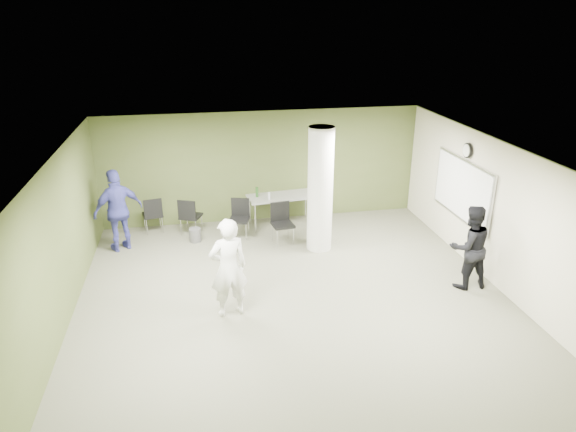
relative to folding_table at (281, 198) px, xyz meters
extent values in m
plane|color=#595A47|center=(-0.37, -3.48, -0.73)|extent=(8.00, 8.00, 0.00)
plane|color=white|center=(-0.37, -3.48, 2.07)|extent=(8.00, 8.00, 0.00)
cube|color=#485528|center=(-0.37, 0.52, 0.67)|extent=(8.00, 2.80, 0.02)
cube|color=#485528|center=(-4.37, -3.48, 0.67)|extent=(0.02, 8.00, 2.80)
cube|color=beige|center=(3.63, -3.48, 0.67)|extent=(0.02, 8.00, 2.80)
cylinder|color=silver|center=(0.63, -1.48, 0.67)|extent=(0.56, 0.56, 2.80)
cube|color=silver|center=(3.56, -2.28, 0.77)|extent=(0.04, 2.30, 1.30)
cube|color=white|center=(3.53, -2.28, 0.77)|extent=(0.02, 2.20, 1.20)
cylinder|color=black|center=(3.56, -2.28, 1.62)|extent=(0.05, 0.32, 0.32)
cylinder|color=white|center=(3.53, -2.28, 1.62)|extent=(0.02, 0.26, 0.26)
cube|color=gray|center=(0.02, 0.00, 0.03)|extent=(1.72, 0.91, 0.04)
cylinder|color=silver|center=(-0.69, -0.37, -0.36)|extent=(0.04, 0.04, 0.74)
cylinder|color=silver|center=(0.79, -0.20, -0.36)|extent=(0.04, 0.04, 0.74)
cylinder|color=silver|center=(-0.75, 0.20, -0.36)|extent=(0.04, 0.04, 0.74)
cylinder|color=silver|center=(0.72, 0.37, -0.36)|extent=(0.04, 0.04, 0.74)
cylinder|color=#234E1A|center=(-0.58, 0.03, 0.17)|extent=(0.07, 0.07, 0.25)
cylinder|color=#B2B2B7|center=(-0.32, -0.19, 0.14)|extent=(0.06, 0.06, 0.18)
cylinder|color=#4C4C4C|center=(-2.14, -0.60, -0.57)|extent=(0.28, 0.28, 0.32)
cube|color=black|center=(-3.13, 0.17, -0.29)|extent=(0.54, 0.54, 0.05)
cube|color=black|center=(-3.08, -0.03, -0.05)|extent=(0.43, 0.13, 0.44)
cylinder|color=silver|center=(-2.98, 0.40, -0.52)|extent=(0.02, 0.02, 0.42)
cylinder|color=silver|center=(-3.35, 0.32, -0.52)|extent=(0.02, 0.02, 0.42)
cylinder|color=silver|center=(-2.91, 0.03, -0.52)|extent=(0.02, 0.02, 0.42)
cylinder|color=silver|center=(-3.27, -0.05, -0.52)|extent=(0.02, 0.02, 0.42)
cube|color=black|center=(-2.22, -0.11, -0.29)|extent=(0.60, 0.60, 0.05)
cube|color=black|center=(-2.30, -0.30, -0.04)|extent=(0.42, 0.21, 0.45)
cylinder|color=silver|center=(-1.97, -0.01, -0.52)|extent=(0.02, 0.02, 0.43)
cylinder|color=silver|center=(-2.31, 0.14, -0.52)|extent=(0.02, 0.02, 0.43)
cylinder|color=silver|center=(-2.12, -0.36, -0.52)|extent=(0.02, 0.02, 0.43)
cylinder|color=silver|center=(-2.47, -0.21, -0.52)|extent=(0.02, 0.02, 0.43)
cube|color=black|center=(-1.09, -0.54, -0.29)|extent=(0.56, 0.56, 0.05)
cube|color=black|center=(-1.04, -0.34, -0.04)|extent=(0.43, 0.15, 0.44)
cylinder|color=silver|center=(-1.32, -0.67, -0.52)|extent=(0.02, 0.02, 0.42)
cylinder|color=silver|center=(-0.96, -0.77, -0.52)|extent=(0.02, 0.02, 0.42)
cylinder|color=silver|center=(-1.22, -0.31, -0.52)|extent=(0.02, 0.02, 0.42)
cylinder|color=silver|center=(-0.86, -0.41, -0.52)|extent=(0.02, 0.02, 0.42)
cube|color=black|center=(-0.14, -1.07, -0.27)|extent=(0.53, 0.53, 0.05)
cube|color=black|center=(-0.17, -0.86, -0.02)|extent=(0.45, 0.10, 0.46)
cylinder|color=silver|center=(-0.31, -1.29, -0.51)|extent=(0.02, 0.02, 0.44)
cylinder|color=silver|center=(0.08, -1.24, -0.51)|extent=(0.02, 0.02, 0.44)
cylinder|color=silver|center=(-0.36, -0.91, -0.51)|extent=(0.02, 0.02, 0.44)
cylinder|color=silver|center=(0.03, -0.86, -0.51)|extent=(0.02, 0.02, 0.44)
imported|color=white|center=(-1.59, -3.86, 0.19)|extent=(0.74, 0.56, 1.84)
imported|color=black|center=(3.03, -3.71, 0.11)|extent=(0.83, 0.66, 1.69)
imported|color=#3C3E97|center=(-3.77, -0.71, 0.21)|extent=(1.19, 0.93, 1.88)
camera|label=1|loc=(-2.04, -11.78, 4.34)|focal=32.00mm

